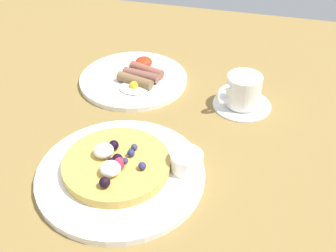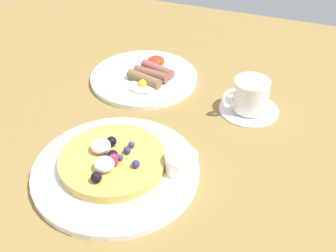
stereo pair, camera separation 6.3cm
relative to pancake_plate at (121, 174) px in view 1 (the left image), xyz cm
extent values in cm
cube|color=olive|center=(5.01, 8.49, -2.13)|extent=(190.99, 133.45, 3.00)
cylinder|color=white|center=(0.00, 0.00, 0.00)|extent=(28.50, 28.50, 1.26)
cylinder|color=gold|center=(-0.86, 0.56, 1.48)|extent=(18.21, 18.21, 1.70)
sphere|color=#35365B|center=(1.21, 4.07, 2.91)|extent=(1.15, 1.15, 1.15)
sphere|color=black|center=(-1.15, -0.69, 3.11)|extent=(1.55, 1.55, 1.55)
sphere|color=navy|center=(0.78, 0.46, 2.85)|extent=(1.03, 1.03, 1.03)
sphere|color=red|center=(0.40, -1.11, 3.10)|extent=(1.54, 1.54, 1.54)
sphere|color=black|center=(-0.41, 0.14, 3.24)|extent=(1.82, 1.82, 1.82)
sphere|color=#C1273F|center=(0.00, -0.38, 3.17)|extent=(1.69, 1.69, 1.69)
sphere|color=navy|center=(-0.79, 0.12, 3.02)|extent=(1.38, 1.38, 1.38)
sphere|color=navy|center=(3.96, -0.17, 3.00)|extent=(1.34, 1.34, 1.34)
sphere|color=black|center=(-2.24, 3.33, 3.21)|extent=(1.75, 1.75, 1.75)
sphere|color=black|center=(-0.49, -5.34, 3.22)|extent=(1.77, 1.77, 1.77)
sphere|color=navy|center=(1.18, 2.39, 2.97)|extent=(1.28, 1.28, 1.28)
ellipsoid|color=white|center=(-3.33, 1.43, 3.37)|extent=(3.45, 3.45, 2.07)
ellipsoid|color=white|center=(-0.66, -2.39, 3.35)|extent=(3.41, 3.41, 2.05)
cylinder|color=white|center=(10.55, 3.57, 2.22)|extent=(5.55, 5.55, 3.17)
cylinder|color=maroon|center=(10.55, 3.57, 2.85)|extent=(4.55, 4.55, 0.38)
cylinder|color=white|center=(-7.56, 29.60, -0.07)|extent=(24.27, 24.27, 1.11)
cylinder|color=brown|center=(-5.02, 31.59, 1.58)|extent=(8.56, 4.64, 2.20)
cylinder|color=brown|center=(-5.61, 29.13, 1.58)|extent=(8.53, 3.50, 2.20)
cylinder|color=brown|center=(-6.21, 26.67, 1.58)|extent=(8.57, 4.13, 2.20)
ellipsoid|color=white|center=(-5.93, 25.03, 0.78)|extent=(6.50, 5.53, 0.60)
sphere|color=yellow|center=(-5.93, 25.03, 1.28)|extent=(2.00, 2.00, 2.00)
ellipsoid|color=#B12F14|center=(-6.74, 35.00, 1.57)|extent=(3.97, 3.97, 2.18)
cylinder|color=white|center=(17.39, 26.25, -0.28)|extent=(12.15, 12.15, 0.69)
cylinder|color=white|center=(17.39, 26.25, 3.27)|extent=(7.14, 7.14, 6.41)
torus|color=white|center=(14.00, 23.18, 3.59)|extent=(3.79, 3.54, 4.39)
cylinder|color=olive|center=(17.39, 26.25, 5.32)|extent=(6.07, 6.07, 0.51)
camera|label=1|loc=(20.42, -46.65, 49.74)|focal=44.44mm
camera|label=2|loc=(26.46, -44.72, 49.74)|focal=44.44mm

